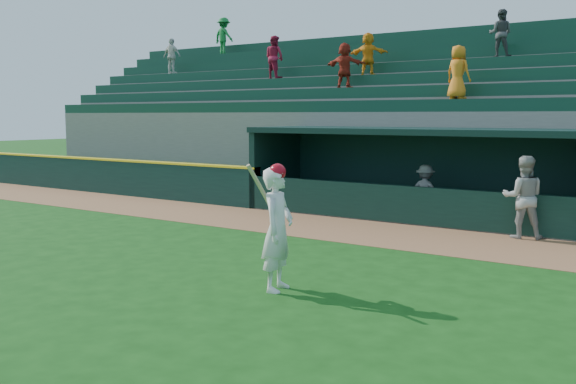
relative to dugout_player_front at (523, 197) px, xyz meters
The scene contains 9 objects.
ground 7.13m from the dugout_player_front, 118.19° to the right, with size 120.00×120.00×0.00m, color #134411.
warning_track 3.72m from the dugout_player_front, 158.25° to the right, with size 40.00×3.00×0.01m, color #8F5C39.
field_wall_left 15.60m from the dugout_player_front, behind, with size 15.50×0.30×1.20m, color black.
wall_stripe_left 15.60m from the dugout_player_front, behind, with size 15.50×0.32×0.06m, color yellow.
dugout_player_front is the anchor object (origin of this frame).
dugout_player_inside 3.43m from the dugout_player_front, 152.01° to the left, with size 0.94×0.54×1.46m, color #A2A19C.
dugout 3.80m from the dugout_player_front, 152.06° to the left, with size 9.40×2.80×2.46m.
stands 7.31m from the dugout_player_front, 117.89° to the left, with size 34.50×6.25×7.42m.
batter_at_plate 7.08m from the dugout_player_front, 107.15° to the right, with size 0.63×0.88×2.06m.
Camera 1 is at (7.09, -8.77, 2.80)m, focal length 40.00 mm.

